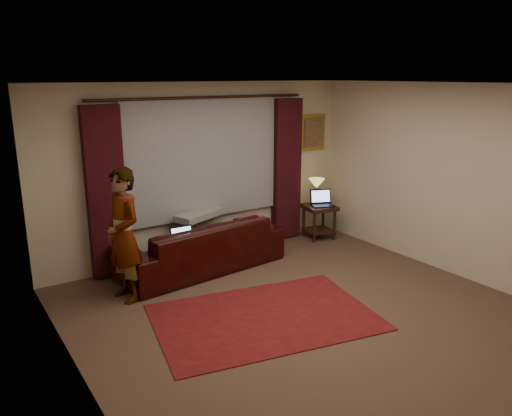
{
  "coord_description": "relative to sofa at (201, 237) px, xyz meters",
  "views": [
    {
      "loc": [
        -3.41,
        -4.06,
        2.7
      ],
      "look_at": [
        0.1,
        1.2,
        1.0
      ],
      "focal_mm": 35.0,
      "sensor_mm": 36.0,
      "label": 1
    }
  ],
  "objects": [
    {
      "name": "throw_blanket",
      "position": [
        0.16,
        0.32,
        0.48
      ],
      "size": [
        0.85,
        0.58,
        0.09
      ],
      "primitive_type": "cube",
      "rotation": [
        0.0,
        0.0,
        0.37
      ],
      "color": "gray",
      "rests_on": "sofa"
    },
    {
      "name": "tiffany_lamp",
      "position": [
        2.33,
        0.25,
        0.31
      ],
      "size": [
        0.37,
        0.37,
        0.43
      ],
      "primitive_type": null,
      "rotation": [
        0.0,
        0.0,
        -0.48
      ],
      "color": "olive",
      "rests_on": "end_table"
    },
    {
      "name": "picture_frame",
      "position": [
        2.44,
        0.52,
        1.27
      ],
      "size": [
        0.5,
        0.04,
        0.6
      ],
      "primitive_type": "cube",
      "color": "#B69434",
      "rests_on": "wall_back"
    },
    {
      "name": "wall_left",
      "position": [
        -2.16,
        -1.95,
        0.82
      ],
      "size": [
        0.02,
        5.0,
        2.6
      ],
      "primitive_type": "cube",
      "color": "beige",
      "rests_on": "ground"
    },
    {
      "name": "area_rug",
      "position": [
        -0.1,
        -1.74,
        -0.47
      ],
      "size": [
        2.75,
        2.11,
        0.01
      ],
      "primitive_type": "cube",
      "rotation": [
        0.0,
        0.0,
        -0.2
      ],
      "color": "maroon",
      "rests_on": "floor"
    },
    {
      "name": "curtain_rod",
      "position": [
        0.34,
        0.44,
        1.9
      ],
      "size": [
        0.04,
        0.04,
        3.4
      ],
      "primitive_type": "cylinder",
      "color": "black",
      "rests_on": "wall_back"
    },
    {
      "name": "floor",
      "position": [
        0.34,
        -1.95,
        -0.49
      ],
      "size": [
        5.0,
        5.0,
        0.01
      ],
      "primitive_type": "cube",
      "color": "brown",
      "rests_on": "ground"
    },
    {
      "name": "wall_back",
      "position": [
        0.34,
        0.55,
        0.82
      ],
      "size": [
        5.0,
        0.02,
        2.6
      ],
      "primitive_type": "cube",
      "color": "beige",
      "rests_on": "ground"
    },
    {
      "name": "laptop_sofa",
      "position": [
        -0.35,
        -0.21,
        0.11
      ],
      "size": [
        0.34,
        0.36,
        0.23
      ],
      "primitive_type": null,
      "rotation": [
        0.0,
        0.0,
        -0.06
      ],
      "color": "black",
      "rests_on": "sofa"
    },
    {
      "name": "ceiling",
      "position": [
        0.34,
        -1.95,
        2.12
      ],
      "size": [
        5.0,
        5.0,
        0.02
      ],
      "primitive_type": "cube",
      "color": "silver",
      "rests_on": "ground"
    },
    {
      "name": "drape_right",
      "position": [
        1.84,
        0.44,
        0.7
      ],
      "size": [
        0.5,
        0.14,
        2.3
      ],
      "primitive_type": "cube",
      "color": "#350B13",
      "rests_on": "floor"
    },
    {
      "name": "person",
      "position": [
        -1.23,
        -0.38,
        0.34
      ],
      "size": [
        0.56,
        0.56,
        1.65
      ],
      "primitive_type": "imported",
      "rotation": [
        0.0,
        0.0,
        -1.41
      ],
      "color": "gray",
      "rests_on": "floor"
    },
    {
      "name": "laptop_table",
      "position": [
        2.33,
        0.08,
        0.22
      ],
      "size": [
        0.48,
        0.5,
        0.26
      ],
      "primitive_type": null,
      "rotation": [
        0.0,
        0.0,
        -0.4
      ],
      "color": "black",
      "rests_on": "end_table"
    },
    {
      "name": "end_table",
      "position": [
        2.31,
        0.13,
        -0.2
      ],
      "size": [
        0.58,
        0.58,
        0.57
      ],
      "primitive_type": "cube",
      "rotation": [
        0.0,
        0.0,
        -0.2
      ],
      "color": "black",
      "rests_on": "floor"
    },
    {
      "name": "sofa",
      "position": [
        0.0,
        0.0,
        0.0
      ],
      "size": [
        2.47,
        1.26,
        0.96
      ],
      "primitive_type": "imported",
      "rotation": [
        0.0,
        0.0,
        3.24
      ],
      "color": "black",
      "rests_on": "floor"
    },
    {
      "name": "sheer_curtain",
      "position": [
        0.34,
        0.49,
        1.02
      ],
      "size": [
        2.5,
        0.05,
        1.8
      ],
      "primitive_type": "cube",
      "color": "#95959C",
      "rests_on": "wall_back"
    },
    {
      "name": "drape_left",
      "position": [
        -1.16,
        0.44,
        0.7
      ],
      "size": [
        0.5,
        0.14,
        2.3
      ],
      "primitive_type": "cube",
      "color": "#350B13",
      "rests_on": "floor"
    },
    {
      "name": "wall_right",
      "position": [
        2.84,
        -1.95,
        0.82
      ],
      "size": [
        0.02,
        5.0,
        2.6
      ],
      "primitive_type": "cube",
      "color": "beige",
      "rests_on": "ground"
    },
    {
      "name": "clothing_pile",
      "position": [
        0.85,
        -0.03,
        0.1
      ],
      "size": [
        0.56,
        0.49,
        0.2
      ],
      "primitive_type": "ellipsoid",
      "rotation": [
        0.0,
        0.0,
        0.34
      ],
      "color": "brown",
      "rests_on": "sofa"
    }
  ]
}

